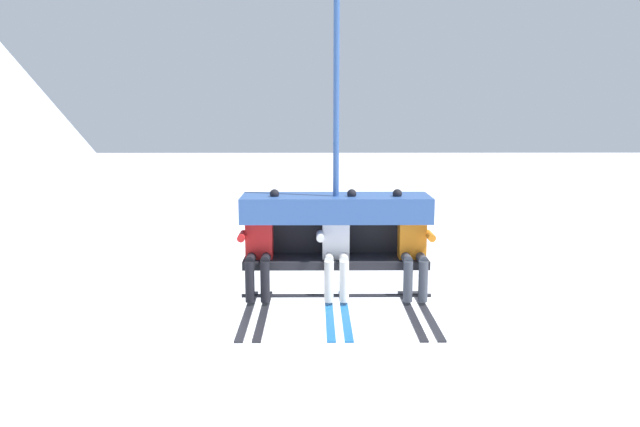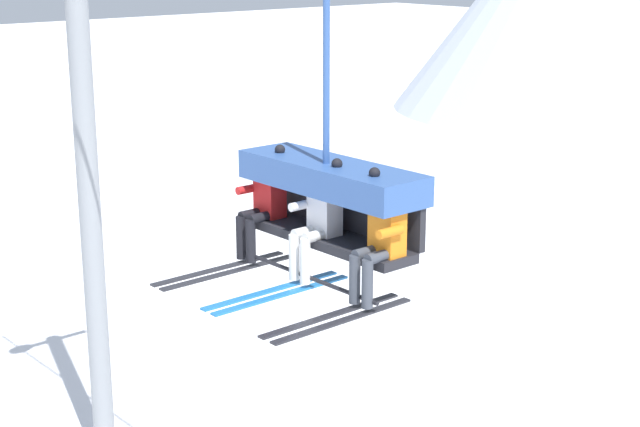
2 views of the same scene
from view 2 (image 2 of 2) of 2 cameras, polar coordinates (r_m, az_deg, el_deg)
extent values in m
cylinder|color=gray|center=(16.35, -13.25, 0.38)|extent=(0.36, 0.36, 9.20)
cube|color=#232328|center=(10.19, 0.35, -1.45)|extent=(2.21, 0.48, 0.10)
cube|color=#232328|center=(10.30, 1.53, 0.31)|extent=(2.21, 0.08, 0.45)
cube|color=#335699|center=(10.06, 0.62, 2.15)|extent=(2.26, 0.68, 0.30)
cylinder|color=black|center=(10.10, -1.02, -3.59)|extent=(2.21, 0.04, 0.04)
cylinder|color=#335699|center=(9.80, 0.37, 9.87)|extent=(0.07, 0.07, 2.42)
cube|color=red|center=(10.78, -2.94, 1.18)|extent=(0.32, 0.22, 0.52)
sphere|color=black|center=(10.69, -2.96, 3.04)|extent=(0.22, 0.22, 0.22)
ellipsoid|color=black|center=(10.63, -3.39, 2.96)|extent=(0.17, 0.04, 0.08)
cylinder|color=black|center=(10.80, -3.92, -0.02)|extent=(0.11, 0.34, 0.11)
cylinder|color=black|center=(10.67, -3.35, -0.21)|extent=(0.11, 0.34, 0.11)
cylinder|color=black|center=(10.77, -4.62, -1.40)|extent=(0.11, 0.11, 0.48)
cylinder|color=black|center=(10.64, -4.05, -1.61)|extent=(0.11, 0.11, 0.48)
cube|color=#232328|center=(10.70, -5.86, -3.19)|extent=(0.09, 1.70, 0.02)
cube|color=#232328|center=(10.56, -5.31, -3.43)|extent=(0.09, 1.70, 0.02)
cylinder|color=red|center=(10.82, -4.18, 1.44)|extent=(0.09, 0.30, 0.09)
cylinder|color=red|center=(10.55, -2.34, 2.83)|extent=(0.09, 0.09, 0.30)
sphere|color=black|center=(10.52, -2.35, 3.73)|extent=(0.11, 0.11, 0.11)
cube|color=silver|center=(10.09, 0.27, 0.21)|extent=(0.32, 0.22, 0.52)
sphere|color=silver|center=(10.01, 0.28, 2.19)|extent=(0.22, 0.22, 0.22)
ellipsoid|color=black|center=(9.94, -0.16, 2.10)|extent=(0.17, 0.04, 0.08)
cylinder|color=silver|center=(10.11, -0.78, -1.06)|extent=(0.11, 0.34, 0.11)
cylinder|color=silver|center=(9.98, -0.13, -1.28)|extent=(0.11, 0.34, 0.11)
cylinder|color=silver|center=(10.08, -1.52, -2.55)|extent=(0.11, 0.11, 0.48)
cylinder|color=silver|center=(9.95, -0.87, -2.79)|extent=(0.11, 0.11, 0.48)
cube|color=#1E6BB2|center=(10.00, -2.82, -4.48)|extent=(0.09, 1.70, 0.02)
cube|color=#1E6BB2|center=(9.87, -2.19, -4.74)|extent=(0.09, 1.70, 0.02)
cylinder|color=silver|center=(10.13, -1.06, 0.49)|extent=(0.09, 0.30, 0.09)
cylinder|color=silver|center=(9.87, 0.99, 1.95)|extent=(0.09, 0.09, 0.30)
sphere|color=black|center=(9.83, 1.00, 2.91)|extent=(0.11, 0.11, 0.11)
cube|color=orange|center=(9.45, 3.93, -0.90)|extent=(0.32, 0.22, 0.52)
sphere|color=#284C93|center=(9.36, 3.97, 1.21)|extent=(0.22, 0.22, 0.22)
ellipsoid|color=black|center=(9.29, 3.53, 1.11)|extent=(0.17, 0.04, 0.08)
cylinder|color=#3D424C|center=(9.46, 2.80, -2.25)|extent=(0.11, 0.34, 0.11)
cylinder|color=#3D424C|center=(9.34, 3.55, -2.50)|extent=(0.11, 0.34, 0.11)
cylinder|color=#3D424C|center=(9.43, 2.03, -3.85)|extent=(0.11, 0.11, 0.48)
cylinder|color=#3D424C|center=(9.31, 2.77, -4.12)|extent=(0.11, 0.11, 0.48)
cube|color=#232328|center=(9.34, 0.67, -5.93)|extent=(0.09, 1.70, 0.02)
cube|color=#232328|center=(9.22, 1.40, -6.23)|extent=(0.09, 1.70, 0.02)
cylinder|color=orange|center=(9.49, 3.18, 1.37)|extent=(0.09, 0.09, 0.30)
sphere|color=black|center=(9.45, 3.19, 2.37)|extent=(0.11, 0.11, 0.11)
cylinder|color=orange|center=(9.21, 4.09, -1.08)|extent=(0.09, 0.30, 0.09)
camera|label=1|loc=(7.71, -47.03, 1.99)|focal=35.00mm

